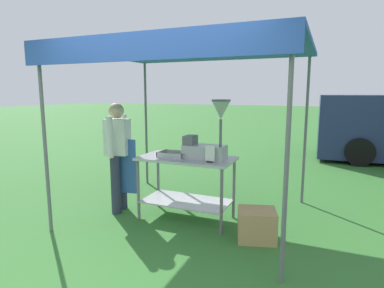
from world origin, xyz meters
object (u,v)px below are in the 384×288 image
Objects in this scene: donut_cart at (186,174)px; donut_tray at (173,155)px; vendor at (118,152)px; supply_crate at (257,225)px; donut_fryer at (208,138)px; menu_sign at (210,155)px; stall_canopy at (189,53)px.

donut_tray reaches higher than donut_cart.
donut_cart is 1.08m from vendor.
supply_crate is (1.22, -0.22, -0.72)m from donut_tray.
donut_fryer is 3.60× the size of menu_sign.
donut_tray is 0.49× the size of donut_fryer.
menu_sign is 1.45m from vendor.
stall_canopy is at bearing 160.98° from supply_crate.
supply_crate is (0.64, -0.09, -0.79)m from menu_sign.
stall_canopy reaches higher than donut_cart.
vendor is at bearing 177.52° from menu_sign.
donut_tray is (-0.18, -0.04, 0.26)m from donut_cart.
donut_tray is 1.43m from supply_crate.
stall_canopy is 7.91× the size of donut_tray.
vendor reaches higher than donut_tray.
vendor is at bearing -174.35° from donut_fryer.
donut_fryer reaches higher than donut_tray.
stall_canopy reaches higher than vendor.
vendor is (-0.86, -0.07, -0.00)m from donut_tray.
stall_canopy is 3.92× the size of donut_fryer.
donut_fryer is at bearing 7.47° from donut_tray.
stall_canopy is 1.63m from donut_cart.
vendor reaches higher than supply_crate.
stall_canopy is 1.91× the size of vendor.
donut_tray is 0.55m from donut_fryer.
donut_cart is at bearing 157.11° from menu_sign.
donut_fryer is (0.31, -0.07, -1.11)m from stall_canopy.
donut_fryer is 1.47× the size of supply_crate.
stall_canopy is 1.38m from donut_tray.
donut_fryer reaches higher than supply_crate.
menu_sign is (0.58, -0.13, 0.07)m from donut_tray.
menu_sign reaches higher than supply_crate.
stall_canopy reaches higher than donut_tray.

